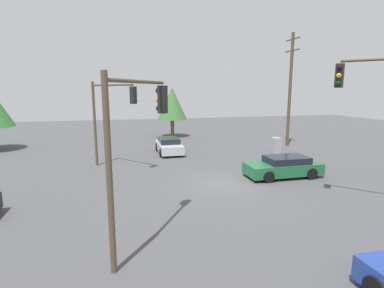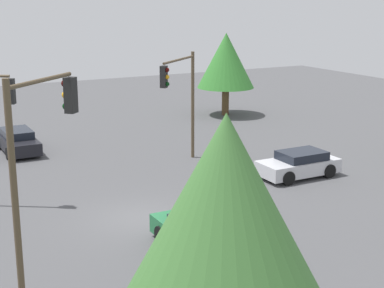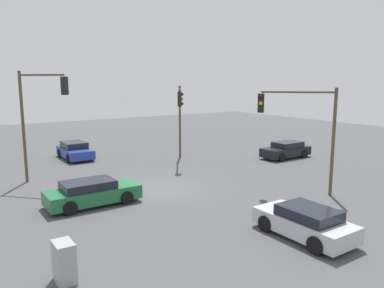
{
  "view_description": "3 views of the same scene",
  "coord_description": "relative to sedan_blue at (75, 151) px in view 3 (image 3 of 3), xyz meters",
  "views": [
    {
      "loc": [
        -15.48,
        5.64,
        5.3
      ],
      "look_at": [
        2.72,
        1.13,
        1.9
      ],
      "focal_mm": 28.0,
      "sensor_mm": 36.0,
      "label": 1
    },
    {
      "loc": [
        -8.73,
        -20.6,
        8.72
      ],
      "look_at": [
        2.67,
        0.64,
        2.65
      ],
      "focal_mm": 55.0,
      "sensor_mm": 36.0,
      "label": 2
    },
    {
      "loc": [
        18.38,
        -10.14,
        6.22
      ],
      "look_at": [
        2.75,
        0.44,
        3.01
      ],
      "focal_mm": 35.0,
      "sensor_mm": 36.0,
      "label": 3
    }
  ],
  "objects": [
    {
      "name": "sedan_blue",
      "position": [
        0.0,
        0.0,
        0.0
      ],
      "size": [
        4.13,
        2.02,
        1.36
      ],
      "rotation": [
        0.0,
        0.0,
        -1.57
      ],
      "color": "#233D93",
      "rests_on": "ground_plane"
    },
    {
      "name": "traffic_signal_aux",
      "position": [
        16.38,
        7.52,
        3.38
      ],
      "size": [
        3.25,
        2.88,
        5.86
      ],
      "rotation": [
        0.0,
        0.0,
        3.86
      ],
      "color": "brown",
      "rests_on": "ground_plane"
    },
    {
      "name": "sedan_dark",
      "position": [
        9.3,
        14.33,
        -0.02
      ],
      "size": [
        1.87,
        4.24,
        1.31
      ],
      "rotation": [
        0.0,
        0.0,
        3.14
      ],
      "color": "black",
      "rests_on": "ground_plane"
    },
    {
      "name": "traffic_signal_cross",
      "position": [
        6.19,
        -3.83,
        3.92
      ],
      "size": [
        2.49,
        2.33,
        6.79
      ],
      "rotation": [
        0.0,
        0.0,
        0.74
      ],
      "color": "brown",
      "rests_on": "ground_plane"
    },
    {
      "name": "sedan_silver",
      "position": [
        20.54,
        2.92,
        -0.02
      ],
      "size": [
        4.05,
        1.94,
        1.29
      ],
      "rotation": [
        0.0,
        0.0,
        1.57
      ],
      "color": "silver",
      "rests_on": "ground_plane"
    },
    {
      "name": "traffic_signal_main",
      "position": [
        5.57,
        6.5,
        3.34
      ],
      "size": [
        3.44,
        2.29,
        5.81
      ],
      "rotation": [
        0.0,
        0.0,
        -0.57
      ],
      "color": "brown",
      "rests_on": "ground_plane"
    },
    {
      "name": "electrical_cabinet",
      "position": [
        18.56,
        -5.98,
        -0.01
      ],
      "size": [
        0.84,
        0.56,
        1.31
      ],
      "primitive_type": "cube",
      "color": "#9EA0A3",
      "rests_on": "ground_plane"
    },
    {
      "name": "ground_plane",
      "position": [
        11.37,
        1.39,
        -0.66
      ],
      "size": [
        80.0,
        80.0,
        0.0
      ],
      "primitive_type": "plane",
      "color": "#4C4C4F"
    },
    {
      "name": "sedan_green",
      "position": [
        11.87,
        -2.75,
        -0.02
      ],
      "size": [
        1.99,
        4.6,
        1.28
      ],
      "color": "#1E6638",
      "rests_on": "ground_plane"
    }
  ]
}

